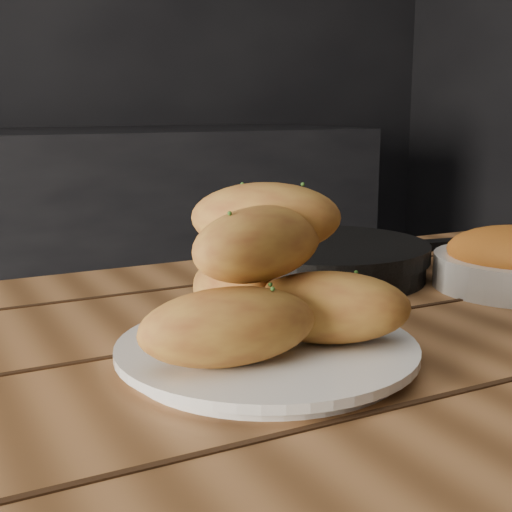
{
  "coord_description": "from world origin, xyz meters",
  "views": [
    {
      "loc": [
        0.13,
        -0.27,
        0.97
      ],
      "look_at": [
        0.4,
        0.26,
        0.84
      ],
      "focal_mm": 50.0,
      "sensor_mm": 36.0,
      "label": 1
    }
  ],
  "objects_px": {
    "table": "(304,481)",
    "bread_rolls": "(264,278)",
    "plate": "(267,352)",
    "skillet": "(325,259)"
  },
  "relations": [
    {
      "from": "bread_rolls",
      "to": "skillet",
      "type": "bearing_deg",
      "value": 47.83
    },
    {
      "from": "plate",
      "to": "bread_rolls",
      "type": "xyz_separation_m",
      "value": [
        -0.0,
        0.0,
        0.06
      ]
    },
    {
      "from": "table",
      "to": "plate",
      "type": "distance_m",
      "value": 0.12
    },
    {
      "from": "plate",
      "to": "table",
      "type": "bearing_deg",
      "value": -49.02
    },
    {
      "from": "table",
      "to": "bread_rolls",
      "type": "distance_m",
      "value": 0.18
    },
    {
      "from": "table",
      "to": "plate",
      "type": "relative_size",
      "value": 5.29
    },
    {
      "from": "plate",
      "to": "bread_rolls",
      "type": "relative_size",
      "value": 1.04
    },
    {
      "from": "skillet",
      "to": "bread_rolls",
      "type": "bearing_deg",
      "value": -132.17
    },
    {
      "from": "table",
      "to": "bread_rolls",
      "type": "xyz_separation_m",
      "value": [
        -0.02,
        0.03,
        0.18
      ]
    },
    {
      "from": "table",
      "to": "plate",
      "type": "height_order",
      "value": "plate"
    }
  ]
}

